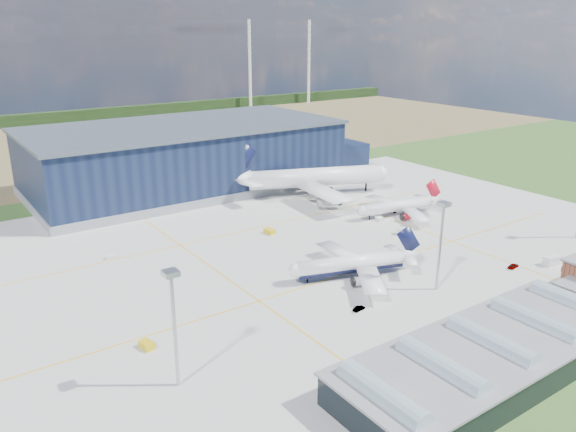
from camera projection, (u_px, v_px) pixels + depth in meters
The scene contains 19 objects.
ground at pixel (330, 260), 158.92m from camera, with size 600.00×600.00×0.00m, color #2A4F1D.
apron at pixel (309, 249), 166.69m from camera, with size 220.00×160.00×0.08m.
farmland at pixel (95, 141), 330.09m from camera, with size 600.00×220.00×0.01m, color olive.
treeline at pixel (59, 117), 391.08m from camera, with size 600.00×8.00×8.00m, color black.
hangar at pixel (191, 159), 230.54m from camera, with size 145.00×62.00×26.10m.
glass_concourse at pixel (501, 350), 107.57m from camera, with size 78.00×23.00×8.60m.
light_mast_west at pixel (173, 310), 98.12m from camera, with size 2.60×2.60×23.00m.
light_mast_center at pixel (441, 232), 136.13m from camera, with size 2.60×2.60×23.00m.
airliner_navy at pixel (351, 256), 146.00m from camera, with size 37.90×37.08×12.36m, color white, non-canonical shape.
airliner_red at pixel (397, 200), 194.81m from camera, with size 35.01×34.25×11.42m, color white, non-canonical shape.
airliner_widebody at pixel (316, 168), 218.34m from camera, with size 67.53×66.06×22.02m, color white, non-canonical shape.
gse_tug_a at pixel (147, 345), 114.77m from camera, with size 2.11×3.45×1.44m, color gold.
gse_cart_a at pixel (380, 219), 191.35m from camera, with size 2.01×3.01×1.30m, color silver.
gse_van_b at pixel (405, 232), 177.90m from camera, with size 2.22×4.84×2.22m, color silver.
gse_tug_c at pixel (269, 231), 179.32m from camera, with size 2.22×3.55×1.55m, color gold.
gse_cart_b at pixel (112, 257), 159.43m from camera, with size 1.91×2.86×1.24m, color silver.
gse_van_c at pixel (552, 261), 155.37m from camera, with size 2.51×5.23×2.51m, color silver.
car_a at pixel (513, 266), 153.43m from camera, with size 1.59×3.94×1.34m, color #99999E.
car_b at pixel (359, 308), 130.24m from camera, with size 1.15×3.31×1.09m, color #99999E.
Camera 1 is at (-93.80, -113.58, 62.09)m, focal length 35.00 mm.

